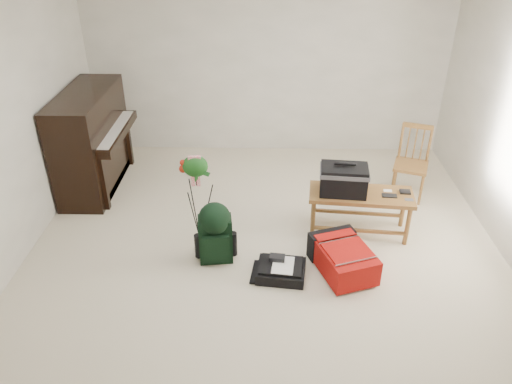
{
  "coord_description": "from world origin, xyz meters",
  "views": [
    {
      "loc": [
        0.0,
        -4.09,
        3.22
      ],
      "look_at": [
        -0.1,
        0.35,
        0.63
      ],
      "focal_mm": 35.0,
      "sensor_mm": 36.0,
      "label": 1
    }
  ],
  "objects_px": {
    "dining_chair": "(410,163)",
    "green_backpack": "(215,230)",
    "piano": "(93,142)",
    "flower_stand": "(197,200)",
    "bench": "(349,185)",
    "red_suitcase": "(342,255)",
    "black_duffel": "(281,270)"
  },
  "relations": [
    {
      "from": "dining_chair",
      "to": "green_backpack",
      "type": "bearing_deg",
      "value": -129.7
    },
    {
      "from": "piano",
      "to": "dining_chair",
      "type": "relative_size",
      "value": 1.65
    },
    {
      "from": "piano",
      "to": "dining_chair",
      "type": "height_order",
      "value": "piano"
    },
    {
      "from": "dining_chair",
      "to": "flower_stand",
      "type": "xyz_separation_m",
      "value": [
        -2.49,
        -1.06,
        0.08
      ]
    },
    {
      "from": "bench",
      "to": "red_suitcase",
      "type": "xyz_separation_m",
      "value": [
        -0.12,
        -0.64,
        -0.45
      ]
    },
    {
      "from": "red_suitcase",
      "to": "green_backpack",
      "type": "xyz_separation_m",
      "value": [
        -1.28,
        0.11,
        0.21
      ]
    },
    {
      "from": "red_suitcase",
      "to": "piano",
      "type": "bearing_deg",
      "value": 130.74
    },
    {
      "from": "black_duffel",
      "to": "green_backpack",
      "type": "bearing_deg",
      "value": 166.16
    },
    {
      "from": "dining_chair",
      "to": "red_suitcase",
      "type": "height_order",
      "value": "dining_chair"
    },
    {
      "from": "piano",
      "to": "red_suitcase",
      "type": "height_order",
      "value": "piano"
    },
    {
      "from": "piano",
      "to": "dining_chair",
      "type": "xyz_separation_m",
      "value": [
        3.97,
        -0.18,
        -0.16
      ]
    },
    {
      "from": "black_duffel",
      "to": "bench",
      "type": "bearing_deg",
      "value": 53.62
    },
    {
      "from": "dining_chair",
      "to": "black_duffel",
      "type": "distance_m",
      "value": 2.33
    },
    {
      "from": "dining_chair",
      "to": "black_duffel",
      "type": "xyz_separation_m",
      "value": [
        -1.62,
        -1.64,
        -0.37
      ]
    },
    {
      "from": "red_suitcase",
      "to": "black_duffel",
      "type": "xyz_separation_m",
      "value": [
        -0.62,
        -0.14,
        -0.09
      ]
    },
    {
      "from": "bench",
      "to": "black_duffel",
      "type": "height_order",
      "value": "bench"
    },
    {
      "from": "red_suitcase",
      "to": "bench",
      "type": "bearing_deg",
      "value": 59.88
    },
    {
      "from": "bench",
      "to": "flower_stand",
      "type": "height_order",
      "value": "flower_stand"
    },
    {
      "from": "green_backpack",
      "to": "flower_stand",
      "type": "relative_size",
      "value": 0.62
    },
    {
      "from": "green_backpack",
      "to": "dining_chair",
      "type": "bearing_deg",
      "value": 23.98
    },
    {
      "from": "black_duffel",
      "to": "green_backpack",
      "type": "height_order",
      "value": "green_backpack"
    },
    {
      "from": "bench",
      "to": "black_duffel",
      "type": "distance_m",
      "value": 1.2
    },
    {
      "from": "dining_chair",
      "to": "flower_stand",
      "type": "bearing_deg",
      "value": -137.98
    },
    {
      "from": "green_backpack",
      "to": "black_duffel",
      "type": "bearing_deg",
      "value": -27.94
    },
    {
      "from": "bench",
      "to": "green_backpack",
      "type": "height_order",
      "value": "bench"
    },
    {
      "from": "piano",
      "to": "green_backpack",
      "type": "distance_m",
      "value": 2.31
    },
    {
      "from": "dining_chair",
      "to": "flower_stand",
      "type": "relative_size",
      "value": 0.85
    },
    {
      "from": "black_duffel",
      "to": "flower_stand",
      "type": "distance_m",
      "value": 1.14
    },
    {
      "from": "red_suitcase",
      "to": "flower_stand",
      "type": "relative_size",
      "value": 0.77
    },
    {
      "from": "green_backpack",
      "to": "flower_stand",
      "type": "bearing_deg",
      "value": 115.14
    },
    {
      "from": "piano",
      "to": "red_suitcase",
      "type": "relative_size",
      "value": 1.82
    },
    {
      "from": "green_backpack",
      "to": "bench",
      "type": "bearing_deg",
      "value": 13.5
    }
  ]
}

